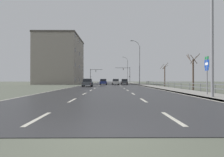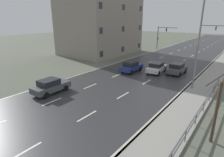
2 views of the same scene
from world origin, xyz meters
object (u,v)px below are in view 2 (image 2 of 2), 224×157
(traffic_signal_right, at_px, (223,35))
(car_mid_centre, at_px, (157,68))
(car_near_left, at_px, (177,68))
(car_far_left, at_px, (131,67))
(car_near_right, at_px, (51,86))
(traffic_signal_left, at_px, (161,34))
(street_lamp_midground, at_px, (197,39))
(brick_building, at_px, (101,19))

(traffic_signal_right, bearing_deg, car_mid_centre, -103.59)
(car_near_left, bearing_deg, traffic_signal_right, 84.43)
(car_far_left, relative_size, car_near_right, 1.00)
(car_near_right, bearing_deg, traffic_signal_left, 93.37)
(street_lamp_midground, xyz_separation_m, traffic_signal_left, (-14.46, 25.36, -1.86))
(car_near_right, bearing_deg, car_near_left, 60.44)
(car_mid_centre, distance_m, brick_building, 20.43)
(brick_building, bearing_deg, car_far_left, -34.99)
(street_lamp_midground, relative_size, car_far_left, 2.77)
(street_lamp_midground, relative_size, car_near_right, 2.78)
(car_mid_centre, bearing_deg, brick_building, 153.04)
(street_lamp_midground, height_order, car_mid_centre, street_lamp_midground)
(traffic_signal_left, relative_size, brick_building, 0.33)
(street_lamp_midground, bearing_deg, car_near_left, 123.23)
(brick_building, bearing_deg, traffic_signal_right, 30.74)
(street_lamp_midground, relative_size, traffic_signal_right, 1.79)
(car_near_right, relative_size, brick_building, 0.24)
(car_mid_centre, height_order, brick_building, brick_building)
(car_far_left, distance_m, brick_building, 18.55)
(street_lamp_midground, xyz_separation_m, car_near_left, (-3.35, 5.11, -4.82))
(car_far_left, height_order, car_near_right, same)
(traffic_signal_right, distance_m, brick_building, 26.62)
(traffic_signal_right, height_order, traffic_signal_left, traffic_signal_right)
(street_lamp_midground, height_order, car_near_left, street_lamp_midground)
(traffic_signal_right, height_order, car_mid_centre, traffic_signal_right)
(car_near_right, bearing_deg, traffic_signal_right, 71.84)
(traffic_signal_left, bearing_deg, car_near_left, -61.25)
(car_far_left, xyz_separation_m, car_near_right, (-2.60, -12.40, 0.00))
(traffic_signal_right, relative_size, car_far_left, 1.55)
(traffic_signal_left, relative_size, car_near_left, 1.37)
(car_near_left, distance_m, car_far_left, 6.61)
(traffic_signal_right, height_order, brick_building, brick_building)
(street_lamp_midground, height_order, car_near_right, street_lamp_midground)
(car_near_left, relative_size, car_mid_centre, 1.00)
(traffic_signal_right, xyz_separation_m, car_near_left, (-2.68, -20.36, -3.46))
(car_mid_centre, height_order, car_near_right, same)
(car_far_left, distance_m, car_near_right, 12.67)
(car_mid_centre, bearing_deg, car_far_left, -154.01)
(traffic_signal_right, height_order, car_near_right, traffic_signal_right)
(traffic_signal_left, bearing_deg, car_far_left, -77.30)
(traffic_signal_right, distance_m, car_far_left, 25.16)
(traffic_signal_right, bearing_deg, traffic_signal_left, -179.55)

